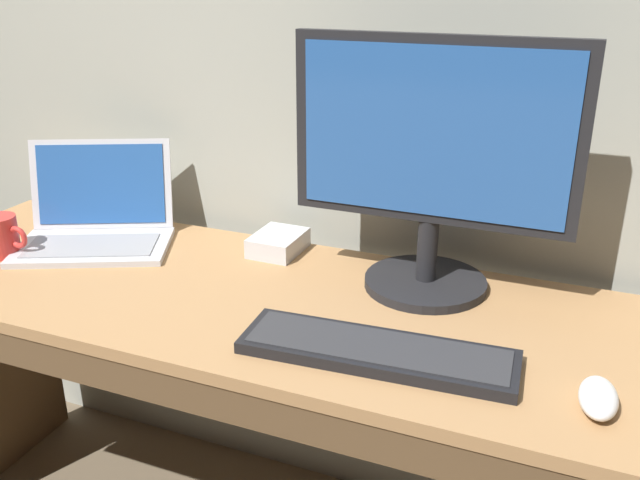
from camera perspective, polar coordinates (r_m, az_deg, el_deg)
desk at (r=1.47m, az=-4.43°, el=-11.10°), size 1.81×0.58×0.73m
laptop_silver at (r=1.72m, az=-18.25°, el=1.34°), size 0.43×0.39×0.23m
external_monitor at (r=1.34m, az=9.33°, el=5.98°), size 0.56×0.25×0.51m
wired_keyboard at (r=1.18m, az=4.81°, el=-9.28°), size 0.48×0.16×0.02m
computer_mouse at (r=1.13m, az=22.29°, el=-12.13°), size 0.06×0.11×0.04m
external_drive_box at (r=1.59m, az=-3.52°, el=-0.24°), size 0.11×0.14×0.04m
coffee_mug at (r=1.72m, az=-25.15°, el=0.30°), size 0.12×0.08×0.09m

